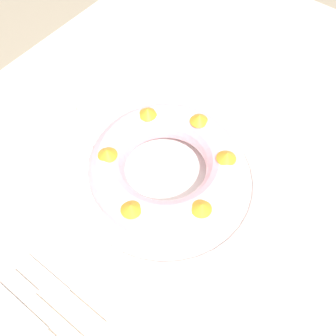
{
  "coord_description": "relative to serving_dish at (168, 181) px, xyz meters",
  "views": [
    {
      "loc": [
        -0.27,
        -0.22,
        1.36
      ],
      "look_at": [
        0.02,
        -0.0,
        0.81
      ],
      "focal_mm": 42.0,
      "sensor_mm": 36.0,
      "label": 1
    }
  ],
  "objects": [
    {
      "name": "serving_knife",
      "position": [
        -0.31,
        -0.02,
        -0.01
      ],
      "size": [
        0.02,
        0.2,
        0.01
      ],
      "rotation": [
        0.0,
        0.0,
        0.08
      ],
      "color": "white",
      "rests_on": "dining_table"
    },
    {
      "name": "cake_knife",
      "position": [
        -0.25,
        -0.0,
        -0.01
      ],
      "size": [
        0.02,
        0.17,
        0.01
      ],
      "rotation": [
        0.0,
        0.0,
        0.05
      ],
      "color": "white",
      "rests_on": "dining_table"
    },
    {
      "name": "fork",
      "position": [
        -0.28,
        0.01,
        -0.01
      ],
      "size": [
        0.02,
        0.19,
        0.01
      ],
      "rotation": [
        0.0,
        0.0,
        0.05
      ],
      "color": "white",
      "rests_on": "dining_table"
    },
    {
      "name": "ground_plane",
      "position": [
        -0.02,
        0.0,
        -0.77
      ],
      "size": [
        8.0,
        8.0,
        0.0
      ],
      "primitive_type": "plane",
      "color": "gray"
    },
    {
      "name": "bundt_cake",
      "position": [
        0.0,
        -0.0,
        0.04
      ],
      "size": [
        0.26,
        0.26,
        0.08
      ],
      "color": "#E09EAD",
      "rests_on": "serving_dish"
    },
    {
      "name": "dining_table",
      "position": [
        -0.02,
        0.0,
        -0.11
      ],
      "size": [
        1.33,
        0.92,
        0.76
      ],
      "color": "beige",
      "rests_on": "ground_plane"
    },
    {
      "name": "serving_dish",
      "position": [
        0.0,
        0.0,
        0.0
      ],
      "size": [
        0.33,
        0.33,
        0.02
      ],
      "color": "white",
      "rests_on": "dining_table"
    },
    {
      "name": "side_bowl",
      "position": [
        -0.05,
        0.29,
        0.01
      ],
      "size": [
        0.16,
        0.16,
        0.04
      ],
      "primitive_type": "cylinder",
      "color": "white",
      "rests_on": "dining_table"
    },
    {
      "name": "napkin",
      "position": [
        0.29,
        -0.05,
        -0.01
      ],
      "size": [
        0.18,
        0.13,
        0.0
      ],
      "primitive_type": "cube",
      "rotation": [
        0.0,
        0.0,
        -0.07
      ],
      "color": "white",
      "rests_on": "dining_table"
    }
  ]
}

